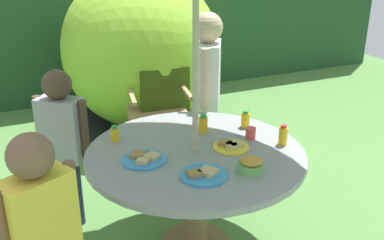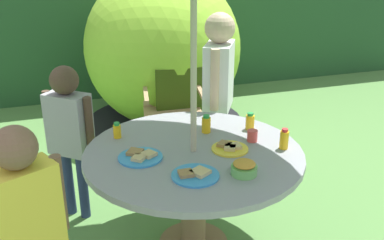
% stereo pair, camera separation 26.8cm
% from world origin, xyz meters
% --- Properties ---
extents(hedge_backdrop, '(9.00, 0.70, 1.88)m').
position_xyz_m(hedge_backdrop, '(0.00, 3.51, 0.94)').
color(hedge_backdrop, '#234C28').
rests_on(hedge_backdrop, ground_plane).
extents(garden_table, '(1.32, 1.32, 0.69)m').
position_xyz_m(garden_table, '(0.00, 0.00, 0.56)').
color(garden_table, brown).
rests_on(garden_table, ground_plane).
extents(wooden_chair, '(0.59, 0.57, 0.92)m').
position_xyz_m(wooden_chair, '(0.24, 1.33, 0.51)').
color(wooden_chair, tan).
rests_on(wooden_chair, ground_plane).
extents(dome_tent, '(1.83, 1.83, 1.64)m').
position_xyz_m(dome_tent, '(0.37, 2.17, 0.81)').
color(dome_tent, '#8CC633').
rests_on(dome_tent, ground_plane).
extents(child_in_white_shirt, '(0.35, 0.41, 1.37)m').
position_xyz_m(child_in_white_shirt, '(0.48, 0.83, 0.87)').
color(child_in_white_shirt, brown).
rests_on(child_in_white_shirt, ground_plane).
extents(child_in_grey_shirt, '(0.32, 0.31, 1.12)m').
position_xyz_m(child_in_grey_shirt, '(-0.68, 0.60, 0.71)').
color(child_in_grey_shirt, navy).
rests_on(child_in_grey_shirt, ground_plane).
extents(child_in_yellow_shirt, '(0.36, 0.27, 1.14)m').
position_xyz_m(child_in_yellow_shirt, '(-0.94, -0.44, 0.73)').
color(child_in_yellow_shirt, brown).
rests_on(child_in_yellow_shirt, ground_plane).
extents(snack_bowl, '(0.14, 0.14, 0.08)m').
position_xyz_m(snack_bowl, '(0.17, -0.36, 0.73)').
color(snack_bowl, '#66B259').
rests_on(snack_bowl, garden_table).
extents(plate_back_edge, '(0.26, 0.26, 0.03)m').
position_xyz_m(plate_back_edge, '(-0.32, 0.00, 0.70)').
color(plate_back_edge, '#338CD8').
rests_on(plate_back_edge, garden_table).
extents(plate_near_left, '(0.22, 0.22, 0.03)m').
position_xyz_m(plate_near_left, '(0.21, -0.05, 0.70)').
color(plate_near_left, yellow).
rests_on(plate_near_left, garden_table).
extents(plate_front_edge, '(0.26, 0.26, 0.03)m').
position_xyz_m(plate_front_edge, '(-0.09, -0.30, 0.70)').
color(plate_front_edge, '#338CD8').
rests_on(plate_front_edge, garden_table).
extents(juice_bottle_near_right, '(0.05, 0.05, 0.10)m').
position_xyz_m(juice_bottle_near_right, '(-0.40, 0.33, 0.74)').
color(juice_bottle_near_right, yellow).
rests_on(juice_bottle_near_right, garden_table).
extents(juice_bottle_far_left, '(0.06, 0.06, 0.12)m').
position_xyz_m(juice_bottle_far_left, '(0.46, 0.20, 0.74)').
color(juice_bottle_far_left, yellow).
rests_on(juice_bottle_far_left, garden_table).
extents(juice_bottle_far_right, '(0.06, 0.06, 0.12)m').
position_xyz_m(juice_bottle_far_right, '(0.17, 0.24, 0.74)').
color(juice_bottle_far_right, yellow).
rests_on(juice_bottle_far_right, garden_table).
extents(juice_bottle_center_front, '(0.05, 0.05, 0.13)m').
position_xyz_m(juice_bottle_center_front, '(0.53, -0.14, 0.75)').
color(juice_bottle_center_front, yellow).
rests_on(juice_bottle_center_front, garden_table).
extents(cup_near, '(0.06, 0.06, 0.07)m').
position_xyz_m(cup_near, '(0.39, 0.02, 0.72)').
color(cup_near, '#E04C47').
rests_on(cup_near, garden_table).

